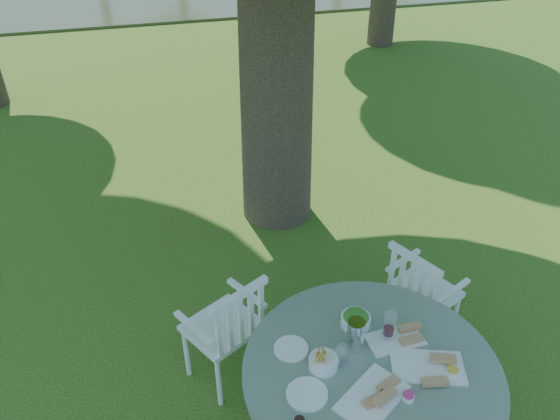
# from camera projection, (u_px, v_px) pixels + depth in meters

# --- Properties ---
(ground) EXTENTS (140.00, 140.00, 0.00)m
(ground) POSITION_uv_depth(u_px,v_px,m) (286.00, 304.00, 4.69)
(ground) COLOR #23430E
(ground) RESTS_ON ground
(table) EXTENTS (1.54, 1.54, 0.74)m
(table) POSITION_uv_depth(u_px,v_px,m) (370.00, 382.00, 3.27)
(table) COLOR black
(table) RESTS_ON ground
(chair_ne) EXTENTS (0.58, 0.59, 0.90)m
(chair_ne) POSITION_uv_depth(u_px,v_px,m) (418.00, 290.00, 4.06)
(chair_ne) COLOR white
(chair_ne) RESTS_ON ground
(chair_nw) EXTENTS (0.63, 0.62, 0.93)m
(chair_nw) POSITION_uv_depth(u_px,v_px,m) (231.00, 327.00, 3.73)
(chair_nw) COLOR white
(chair_nw) RESTS_ON ground
(tableware) EXTENTS (1.11, 0.87, 0.22)m
(tableware) POSITION_uv_depth(u_px,v_px,m) (363.00, 351.00, 3.25)
(tableware) COLOR white
(tableware) RESTS_ON table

